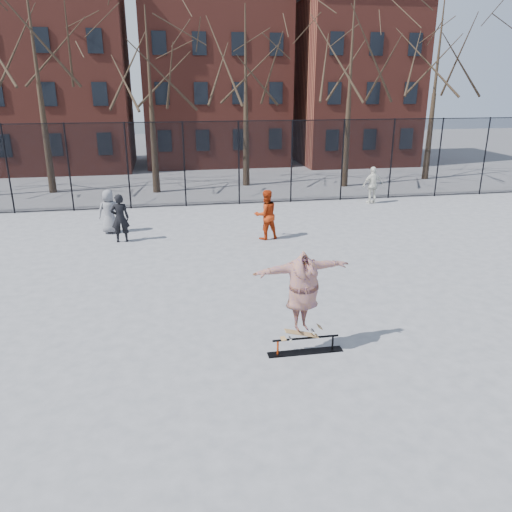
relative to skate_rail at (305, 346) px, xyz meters
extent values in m
plane|color=slate|center=(-0.57, 1.42, -0.15)|extent=(100.00, 100.00, 0.00)
cube|color=black|center=(0.00, 0.00, -0.14)|extent=(1.69, 0.26, 0.01)
cylinder|color=red|center=(-0.63, 0.00, 0.03)|extent=(0.04, 0.04, 0.35)
cylinder|color=black|center=(0.63, 0.00, 0.03)|extent=(0.04, 0.04, 0.35)
cylinder|color=black|center=(0.00, 0.00, 0.20)|extent=(1.49, 0.05, 0.05)
imported|color=#533483|center=(-0.10, 0.00, 1.21)|extent=(2.25, 0.94, 1.78)
imported|color=slate|center=(-5.11, 10.37, 0.72)|extent=(0.88, 0.61, 1.74)
imported|color=black|center=(-4.60, 9.10, 0.76)|extent=(0.70, 0.49, 1.82)
imported|color=#AE300F|center=(0.79, 8.53, 0.80)|extent=(1.06, 0.91, 1.89)
imported|color=white|center=(7.10, 13.42, 0.76)|extent=(1.11, 0.57, 1.81)
cylinder|color=black|center=(-9.77, 14.42, 1.85)|extent=(0.07, 0.07, 4.00)
cylinder|color=black|center=(-7.17, 14.42, 1.85)|extent=(0.07, 0.07, 4.00)
cylinder|color=black|center=(-4.57, 14.42, 1.85)|extent=(0.07, 0.07, 4.00)
cylinder|color=black|center=(-1.97, 14.42, 1.85)|extent=(0.07, 0.07, 4.00)
cylinder|color=black|center=(0.63, 14.42, 1.85)|extent=(0.07, 0.07, 4.00)
cylinder|color=black|center=(3.23, 14.42, 1.85)|extent=(0.07, 0.07, 4.00)
cylinder|color=black|center=(5.83, 14.42, 1.85)|extent=(0.07, 0.07, 4.00)
cylinder|color=black|center=(8.43, 14.42, 1.85)|extent=(0.07, 0.07, 4.00)
cylinder|color=black|center=(11.03, 14.42, 1.85)|extent=(0.07, 0.07, 4.00)
cylinder|color=black|center=(13.63, 14.42, 1.85)|extent=(0.07, 0.07, 4.00)
cube|color=black|center=(-0.57, 14.42, 1.85)|extent=(34.00, 0.01, 4.00)
cylinder|color=black|center=(-0.57, 14.42, 3.81)|extent=(34.00, 0.04, 0.04)
cone|color=black|center=(-9.07, 19.22, 2.16)|extent=(0.40, 0.40, 4.62)
cone|color=black|center=(-3.57, 17.92, 2.16)|extent=(0.40, 0.40, 4.62)
cone|color=black|center=(1.93, 19.22, 2.16)|extent=(0.40, 0.40, 4.62)
cone|color=black|center=(7.43, 17.92, 2.16)|extent=(0.40, 0.40, 4.62)
cone|color=black|center=(12.93, 19.22, 2.16)|extent=(0.40, 0.40, 4.62)
cube|color=maroon|center=(-9.57, 27.42, 5.85)|extent=(9.00, 7.00, 12.00)
cube|color=maroon|center=(0.93, 27.42, 6.35)|extent=(10.00, 7.00, 13.00)
cube|color=maroon|center=(10.93, 27.42, 5.35)|extent=(8.00, 7.00, 11.00)
camera|label=1|loc=(-2.79, -9.40, 5.50)|focal=35.00mm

